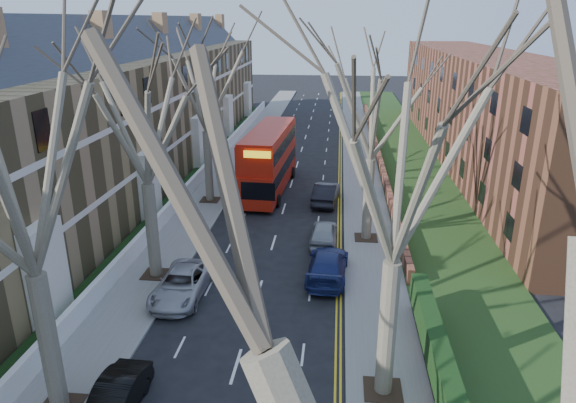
# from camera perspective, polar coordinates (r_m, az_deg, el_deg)

# --- Properties ---
(pavement_left) EXTENTS (3.00, 102.00, 0.12)m
(pavement_left) POSITION_cam_1_polar(r_m,az_deg,el_deg) (49.47, -5.93, 4.36)
(pavement_left) COLOR slate
(pavement_left) RESTS_ON ground
(pavement_right) EXTENTS (3.00, 102.00, 0.12)m
(pavement_right) POSITION_cam_1_polar(r_m,az_deg,el_deg) (48.56, 8.12, 3.97)
(pavement_right) COLOR slate
(pavement_right) RESTS_ON ground
(terrace_left) EXTENTS (9.70, 78.00, 13.60)m
(terrace_left) POSITION_cam_1_polar(r_m,az_deg,el_deg) (43.11, -18.46, 8.64)
(terrace_left) COLOR olive
(terrace_left) RESTS_ON ground
(flats_right) EXTENTS (13.97, 54.00, 10.00)m
(flats_right) POSITION_cam_1_polar(r_m,az_deg,el_deg) (53.17, 20.83, 9.70)
(flats_right) COLOR brown
(flats_right) RESTS_ON ground
(front_wall_left) EXTENTS (0.30, 78.00, 1.00)m
(front_wall_left) POSITION_cam_1_polar(r_m,az_deg,el_deg) (42.24, -10.27, 2.25)
(front_wall_left) COLOR white
(front_wall_left) RESTS_ON ground
(grass_verge_right) EXTENTS (6.00, 102.00, 0.06)m
(grass_verge_right) POSITION_cam_1_polar(r_m,az_deg,el_deg) (48.95, 13.40, 3.86)
(grass_verge_right) COLOR #243E16
(grass_verge_right) RESTS_ON ground
(tree_left_mid) EXTENTS (10.50, 10.50, 14.71)m
(tree_left_mid) POSITION_cam_1_polar(r_m,az_deg,el_deg) (17.02, -28.32, 5.44)
(tree_left_mid) COLOR brown
(tree_left_mid) RESTS_ON ground
(tree_left_far) EXTENTS (10.15, 10.15, 14.22)m
(tree_left_far) POSITION_cam_1_polar(r_m,az_deg,el_deg) (25.82, -16.14, 10.43)
(tree_left_far) COLOR brown
(tree_left_far) RESTS_ON ground
(tree_left_dist) EXTENTS (10.50, 10.50, 14.71)m
(tree_left_dist) POSITION_cam_1_polar(r_m,az_deg,el_deg) (37.12, -9.40, 14.03)
(tree_left_dist) COLOR brown
(tree_left_dist) RESTS_ON ground
(tree_right_mid) EXTENTS (10.50, 10.50, 14.71)m
(tree_right_mid) POSITION_cam_1_polar(r_m,az_deg,el_deg) (16.24, 12.54, 6.75)
(tree_right_mid) COLOR brown
(tree_right_mid) RESTS_ON ground
(tree_right_far) EXTENTS (10.15, 10.15, 14.22)m
(tree_right_far) POSITION_cam_1_polar(r_m,az_deg,el_deg) (30.04, 9.56, 12.13)
(tree_right_far) COLOR brown
(tree_right_far) RESTS_ON ground
(double_decker_bus) EXTENTS (3.41, 11.82, 4.86)m
(double_decker_bus) POSITION_cam_1_polar(r_m,az_deg,el_deg) (40.67, -2.12, 4.49)
(double_decker_bus) COLOR #A4190B
(double_decker_bus) RESTS_ON ground
(car_left_mid) EXTENTS (1.45, 3.90, 1.27)m
(car_left_mid) POSITION_cam_1_polar(r_m,az_deg,el_deg) (19.92, -18.70, -20.14)
(car_left_mid) COLOR black
(car_left_mid) RESTS_ON ground
(car_left_far) EXTENTS (2.38, 4.96, 1.36)m
(car_left_far) POSITION_cam_1_polar(r_m,az_deg,el_deg) (26.18, -11.73, -8.98)
(car_left_far) COLOR #A2A2A7
(car_left_far) RESTS_ON ground
(car_right_near) EXTENTS (2.34, 5.13, 1.46)m
(car_right_near) POSITION_cam_1_polar(r_m,az_deg,el_deg) (27.45, 4.41, -7.06)
(car_right_near) COLOR navy
(car_right_near) RESTS_ON ground
(car_right_mid) EXTENTS (1.74, 4.10, 1.38)m
(car_right_mid) POSITION_cam_1_polar(r_m,az_deg,el_deg) (31.49, 3.99, -3.49)
(car_right_mid) COLOR #919499
(car_right_mid) RESTS_ON ground
(car_right_far) EXTENTS (2.10, 4.85, 1.55)m
(car_right_far) POSITION_cam_1_polar(r_m,az_deg,el_deg) (38.34, 4.26, 0.95)
(car_right_far) COLOR black
(car_right_far) RESTS_ON ground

